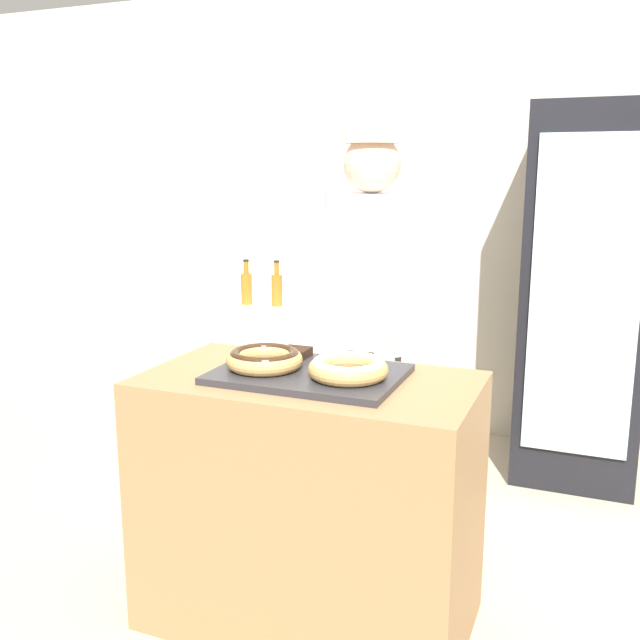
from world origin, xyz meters
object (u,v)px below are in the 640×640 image
object	(u,v)px
chest_freezer	(285,365)
bottle_orange	(345,287)
donut_light_glaze	(348,367)
baker_person	(369,329)
serving_tray	(309,374)
bottle_amber	(277,288)
brownie_back_left	(296,352)
beverage_fridge	(586,296)
brownie_back_right	(356,359)
bottle_amber_b	(247,287)
donut_chocolate_glaze	(264,358)

from	to	relation	value
chest_freezer	bottle_orange	size ratio (longest dim) A/B	4.27
donut_light_glaze	baker_person	world-z (taller)	baker_person
serving_tray	donut_light_glaze	bearing A→B (deg)	-11.12
serving_tray	bottle_amber	xyz separation A→B (m)	(-0.87, 1.57, -0.00)
brownie_back_left	bottle_orange	bearing A→B (deg)	104.42
beverage_fridge	bottle_orange	xyz separation A→B (m)	(-1.38, 0.15, -0.06)
brownie_back_right	beverage_fridge	size ratio (longest dim) A/B	0.05
bottle_amber_b	beverage_fridge	bearing A→B (deg)	5.41
bottle_orange	donut_light_glaze	bearing A→B (deg)	-69.51
serving_tray	beverage_fridge	world-z (taller)	beverage_fridge
brownie_back_left	beverage_fridge	world-z (taller)	beverage_fridge
brownie_back_right	chest_freezer	size ratio (longest dim) A/B	0.11
brownie_back_right	bottle_amber	xyz separation A→B (m)	(-0.99, 1.42, -0.03)
baker_person	bottle_amber_b	distance (m)	1.39
serving_tray	bottle_orange	bearing A→B (deg)	106.62
chest_freezer	bottle_amber_b	size ratio (longest dim) A/B	3.40
brownie_back_right	baker_person	xyz separation A→B (m)	(-0.12, 0.50, -0.00)
bottle_amber	bottle_amber_b	distance (m)	0.19
chest_freezer	bottle_amber	distance (m)	0.53
serving_tray	chest_freezer	xyz separation A→B (m)	(-0.90, 1.73, -0.51)
beverage_fridge	bottle_amber	distance (m)	1.70
serving_tray	brownie_back_left	xyz separation A→B (m)	(-0.12, 0.15, 0.03)
serving_tray	brownie_back_left	bearing A→B (deg)	127.62
brownie_back_left	bottle_amber_b	world-z (taller)	bottle_amber_b
serving_tray	chest_freezer	bearing A→B (deg)	117.51
donut_chocolate_glaze	serving_tray	bearing A→B (deg)	11.12
brownie_back_left	bottle_amber	distance (m)	1.60
baker_person	chest_freezer	bearing A→B (deg)	129.74
chest_freezer	bottle_amber_b	xyz separation A→B (m)	(-0.16, -0.18, 0.51)
bottle_amber	serving_tray	bearing A→B (deg)	-60.99
serving_tray	chest_freezer	world-z (taller)	serving_tray
serving_tray	brownie_back_left	world-z (taller)	brownie_back_left
chest_freezer	donut_light_glaze	bearing A→B (deg)	-59.11
donut_chocolate_glaze	donut_light_glaze	bearing A→B (deg)	0.00
serving_tray	brownie_back_left	size ratio (longest dim) A/B	6.41
beverage_fridge	chest_freezer	size ratio (longest dim) A/B	2.12
serving_tray	donut_chocolate_glaze	world-z (taller)	donut_chocolate_glaze
donut_chocolate_glaze	chest_freezer	distance (m)	1.99
brownie_back_left	beverage_fridge	size ratio (longest dim) A/B	0.05
beverage_fridge	baker_person	bearing A→B (deg)	-127.24
beverage_fridge	bottle_amber_b	bearing A→B (deg)	-174.59
donut_light_glaze	bottle_orange	size ratio (longest dim) A/B	1.24
brownie_back_right	beverage_fridge	xyz separation A→B (m)	(0.70, 1.57, 0.01)
donut_light_glaze	donut_chocolate_glaze	bearing A→B (deg)	180.00
beverage_fridge	chest_freezer	bearing A→B (deg)	179.78
chest_freezer	bottle_amber_b	bearing A→B (deg)	-130.30
baker_person	beverage_fridge	bearing A→B (deg)	52.76
donut_chocolate_glaze	bottle_amber	size ratio (longest dim) A/B	0.98
serving_tray	bottle_orange	world-z (taller)	bottle_orange
bottle_orange	bottle_amber	size ratio (longest dim) A/B	0.79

